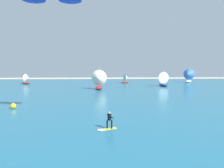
{
  "coord_description": "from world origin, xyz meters",
  "views": [
    {
      "loc": [
        -1.13,
        1.23,
        6.1
      ],
      "look_at": [
        -0.14,
        22.82,
        4.22
      ],
      "focal_mm": 33.78,
      "sensor_mm": 36.0,
      "label": 1
    }
  ],
  "objects_px": {
    "sailboat_near_shore": "(27,79)",
    "sailboat_far_left": "(188,76)",
    "kitesurfer": "(108,123)",
    "sailboat_trailing": "(126,78)",
    "sailboat_center_horizon": "(98,80)",
    "marker_buoy": "(13,106)",
    "sailboat_heeled_over": "(162,79)"
  },
  "relations": [
    {
      "from": "kitesurfer",
      "to": "sailboat_far_left",
      "type": "bearing_deg",
      "value": 60.89
    },
    {
      "from": "sailboat_center_horizon",
      "to": "marker_buoy",
      "type": "distance_m",
      "value": 25.93
    },
    {
      "from": "sailboat_far_left",
      "to": "sailboat_trailing",
      "type": "bearing_deg",
      "value": -177.72
    },
    {
      "from": "sailboat_heeled_over",
      "to": "sailboat_center_horizon",
      "type": "distance_m",
      "value": 20.03
    },
    {
      "from": "sailboat_center_horizon",
      "to": "sailboat_far_left",
      "type": "height_order",
      "value": "sailboat_center_horizon"
    },
    {
      "from": "sailboat_trailing",
      "to": "sailboat_center_horizon",
      "type": "height_order",
      "value": "sailboat_center_horizon"
    },
    {
      "from": "sailboat_far_left",
      "to": "marker_buoy",
      "type": "bearing_deg",
      "value": -134.44
    },
    {
      "from": "sailboat_center_horizon",
      "to": "marker_buoy",
      "type": "xyz_separation_m",
      "value": [
        -11.52,
        -23.14,
        -2.15
      ]
    },
    {
      "from": "kitesurfer",
      "to": "sailboat_heeled_over",
      "type": "distance_m",
      "value": 44.52
    },
    {
      "from": "kitesurfer",
      "to": "sailboat_near_shore",
      "type": "height_order",
      "value": "sailboat_near_shore"
    },
    {
      "from": "sailboat_trailing",
      "to": "sailboat_center_horizon",
      "type": "bearing_deg",
      "value": -114.84
    },
    {
      "from": "sailboat_near_shore",
      "to": "marker_buoy",
      "type": "distance_m",
      "value": 41.94
    },
    {
      "from": "sailboat_near_shore",
      "to": "sailboat_far_left",
      "type": "xyz_separation_m",
      "value": [
        55.25,
        3.85,
        0.84
      ]
    },
    {
      "from": "sailboat_near_shore",
      "to": "marker_buoy",
      "type": "bearing_deg",
      "value": -73.21
    },
    {
      "from": "sailboat_near_shore",
      "to": "sailboat_far_left",
      "type": "relative_size",
      "value": 0.67
    },
    {
      "from": "sailboat_center_horizon",
      "to": "sailboat_near_shore",
      "type": "bearing_deg",
      "value": 144.27
    },
    {
      "from": "kitesurfer",
      "to": "sailboat_near_shore",
      "type": "bearing_deg",
      "value": 116.5
    },
    {
      "from": "marker_buoy",
      "to": "sailboat_trailing",
      "type": "bearing_deg",
      "value": 64.28
    },
    {
      "from": "sailboat_near_shore",
      "to": "sailboat_far_left",
      "type": "bearing_deg",
      "value": 3.98
    },
    {
      "from": "kitesurfer",
      "to": "sailboat_far_left",
      "type": "height_order",
      "value": "sailboat_far_left"
    },
    {
      "from": "sailboat_near_shore",
      "to": "sailboat_far_left",
      "type": "height_order",
      "value": "sailboat_far_left"
    },
    {
      "from": "sailboat_heeled_over",
      "to": "sailboat_center_horizon",
      "type": "xyz_separation_m",
      "value": [
        -18.44,
        -7.8,
        0.37
      ]
    },
    {
      "from": "sailboat_trailing",
      "to": "sailboat_near_shore",
      "type": "height_order",
      "value": "sailboat_near_shore"
    },
    {
      "from": "marker_buoy",
      "to": "sailboat_near_shore",
      "type": "bearing_deg",
      "value": 106.79
    },
    {
      "from": "kitesurfer",
      "to": "sailboat_far_left",
      "type": "xyz_separation_m",
      "value": [
        30.16,
        54.17,
        1.91
      ]
    },
    {
      "from": "sailboat_center_horizon",
      "to": "marker_buoy",
      "type": "bearing_deg",
      "value": -116.46
    },
    {
      "from": "kitesurfer",
      "to": "marker_buoy",
      "type": "height_order",
      "value": "kitesurfer"
    },
    {
      "from": "sailboat_trailing",
      "to": "marker_buoy",
      "type": "height_order",
      "value": "sailboat_trailing"
    },
    {
      "from": "kitesurfer",
      "to": "marker_buoy",
      "type": "bearing_deg",
      "value": 141.87
    },
    {
      "from": "sailboat_heeled_over",
      "to": "sailboat_trailing",
      "type": "bearing_deg",
      "value": 127.13
    },
    {
      "from": "sailboat_heeled_over",
      "to": "sailboat_near_shore",
      "type": "relative_size",
      "value": 1.29
    },
    {
      "from": "sailboat_trailing",
      "to": "marker_buoy",
      "type": "distance_m",
      "value": 47.84
    }
  ]
}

